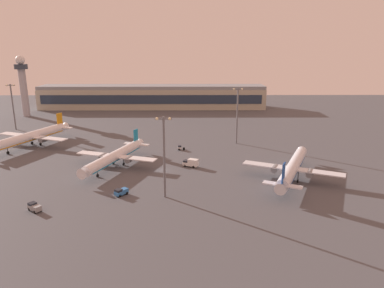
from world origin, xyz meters
TOP-DOWN VIEW (x-y plane):
  - ground_plane at (0.00, 0.00)m, footprint 416.00×416.00m
  - terminal_building at (-16.51, 137.17)m, footprint 160.64×22.40m
  - control_tower at (-94.92, 105.56)m, footprint 8.00×8.00m
  - airplane_mid_apron at (44.63, -9.69)m, footprint 31.88×40.33m
  - airplane_terminal_side at (-17.57, 4.50)m, footprint 31.58×40.12m
  - airplane_far_stand at (-60.81, 33.26)m, footprint 34.99×44.38m
  - maintenance_van at (-32.25, -33.19)m, footprint 4.48×4.06m
  - catering_truck at (10.61, 3.93)m, footprint 6.11×4.53m
  - pushback_tug at (5.97, 26.61)m, footprint 3.10×1.84m
  - baggage_tractor at (-10.60, -22.61)m, footprint 4.17×4.42m
  - apron_light_west at (31.80, 37.29)m, footprint 4.80×0.90m
  - apron_light_east at (2.73, -23.89)m, footprint 4.80×0.90m
  - apron_light_central at (-84.12, 67.20)m, footprint 4.80×0.90m

SIDE VIEW (x-z plane):
  - ground_plane at x=0.00m, z-range 0.00..0.00m
  - pushback_tug at x=5.97m, z-range 0.04..2.09m
  - maintenance_van at x=-32.25m, z-range 0.05..2.30m
  - baggage_tractor at x=-10.60m, z-range 0.05..2.30m
  - catering_truck at x=10.61m, z-range 0.05..3.10m
  - airplane_terminal_side at x=-17.57m, z-range -1.30..9.33m
  - airplane_mid_apron at x=44.63m, z-range -1.34..9.66m
  - airplane_far_stand at x=-60.81m, z-range -1.45..10.43m
  - terminal_building at x=-16.51m, z-range -0.11..16.29m
  - apron_light_central at x=-84.12m, z-range 1.82..26.22m
  - apron_light_east at x=2.73m, z-range 1.82..26.22m
  - apron_light_west at x=31.80m, z-range 1.84..27.51m
  - control_tower at x=-94.92m, z-range 2.97..41.08m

